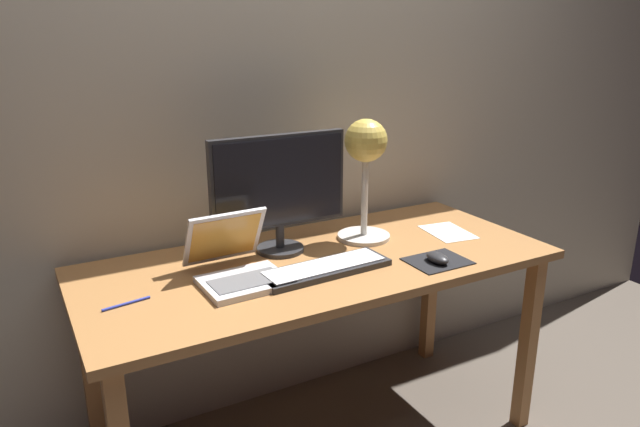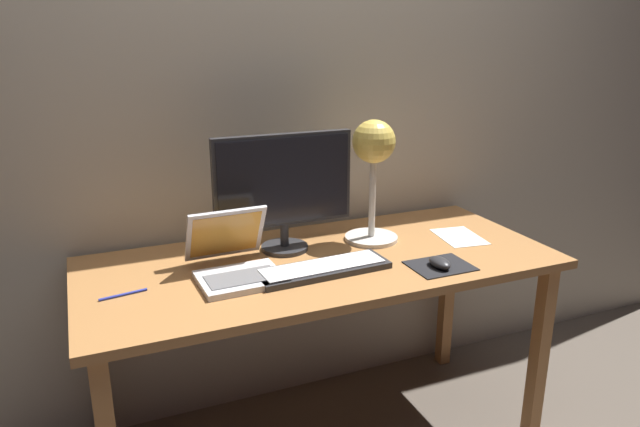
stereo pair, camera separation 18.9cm
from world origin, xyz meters
TOP-DOWN VIEW (x-y plane):
  - back_wall at (0.00, 0.40)m, footprint 4.80×0.06m
  - desk at (0.00, 0.00)m, footprint 1.60×0.70m
  - monitor at (-0.08, 0.13)m, footprint 0.49×0.17m
  - keyboard_main at (-0.04, -0.11)m, footprint 0.45×0.16m
  - laptop at (-0.31, -0.01)m, footprint 0.27×0.32m
  - desk_lamp at (0.25, 0.10)m, footprint 0.20×0.20m
  - mousepad at (0.34, -0.21)m, footprint 0.20×0.16m
  - mouse at (0.33, -0.23)m, footprint 0.06×0.10m
  - paper_sheet_near_mouse at (0.57, 0.00)m, footprint 0.18×0.23m
  - pen at (-0.65, -0.04)m, footprint 0.14×0.03m

SIDE VIEW (x-z plane):
  - desk at x=0.00m, z-range 0.29..1.03m
  - paper_sheet_near_mouse at x=0.57m, z-range 0.74..0.74m
  - mousepad at x=0.34m, z-range 0.74..0.74m
  - pen at x=-0.65m, z-range 0.74..0.75m
  - keyboard_main at x=-0.04m, z-range 0.74..0.76m
  - mouse at x=0.33m, z-range 0.74..0.78m
  - laptop at x=-0.31m, z-range 0.70..0.90m
  - monitor at x=-0.08m, z-range 0.77..1.18m
  - desk_lamp at x=0.25m, z-range 0.83..1.28m
  - back_wall at x=0.00m, z-range 0.00..2.60m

